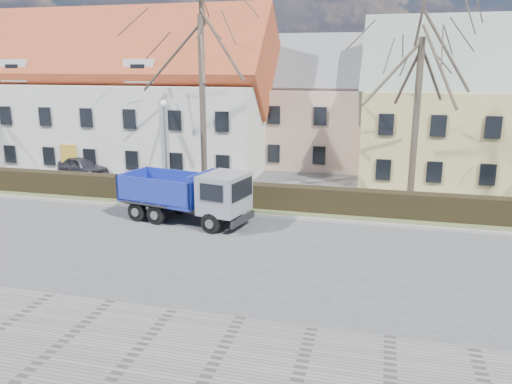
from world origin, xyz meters
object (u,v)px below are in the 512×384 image
(dump_truck, at_px, (181,194))
(parked_car_a, at_px, (83,166))
(cart_frame, at_px, (180,205))
(streetlight, at_px, (166,149))

(dump_truck, distance_m, parked_car_a, 13.28)
(cart_frame, bearing_deg, parked_car_a, 148.04)
(dump_truck, relative_size, streetlight, 1.18)
(streetlight, relative_size, parked_car_a, 1.39)
(cart_frame, xyz_separation_m, parked_car_a, (-9.82, 6.13, 0.42))
(cart_frame, distance_m, parked_car_a, 11.59)
(dump_truck, xyz_separation_m, parked_car_a, (-10.67, 7.88, -0.66))
(dump_truck, distance_m, streetlight, 5.04)
(streetlight, relative_size, cart_frame, 9.21)
(streetlight, distance_m, cart_frame, 3.88)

